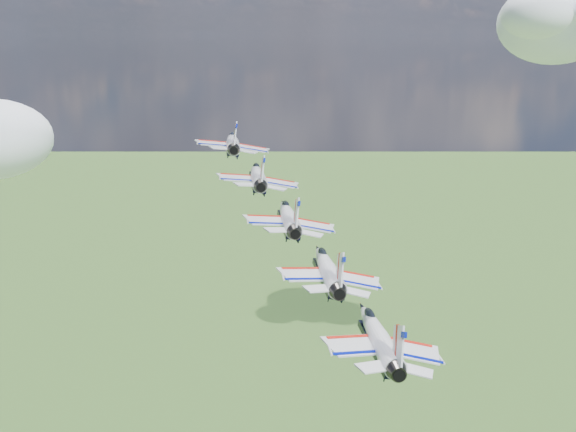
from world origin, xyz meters
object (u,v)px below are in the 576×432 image
(jet_2, at_px, (288,216))
(jet_4, at_px, (377,335))
(jet_0, at_px, (232,142))
(jet_1, at_px, (257,175))
(jet_3, at_px, (327,268))

(jet_2, height_order, jet_4, jet_2)
(jet_0, distance_m, jet_4, 47.88)
(jet_1, xyz_separation_m, jet_3, (14.88, -17.74, -6.07))
(jet_1, distance_m, jet_4, 35.91)
(jet_4, bearing_deg, jet_2, 105.98)
(jet_2, bearing_deg, jet_3, -74.02)
(jet_1, distance_m, jet_2, 11.97)
(jet_0, relative_size, jet_4, 1.00)
(jet_0, height_order, jet_4, jet_0)
(jet_1, relative_size, jet_3, 1.00)
(jet_1, bearing_deg, jet_3, -74.02)
(jet_2, bearing_deg, jet_4, -74.02)
(jet_3, bearing_deg, jet_0, 105.98)
(jet_0, relative_size, jet_2, 1.00)
(jet_0, height_order, jet_1, jet_0)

